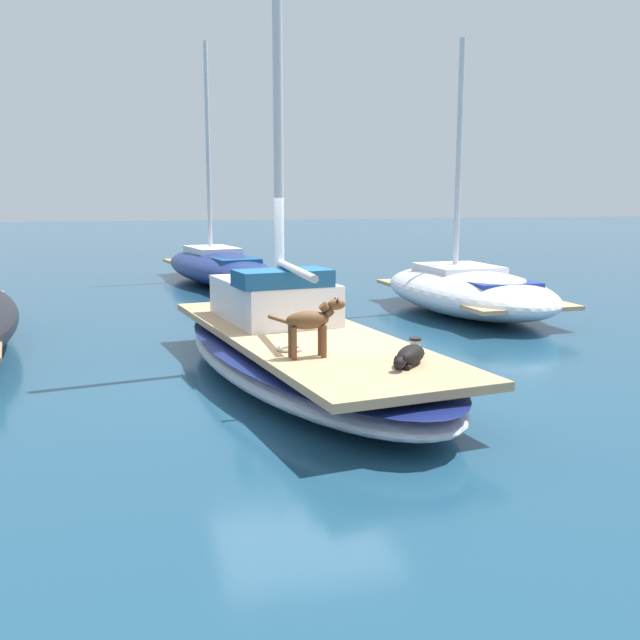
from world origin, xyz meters
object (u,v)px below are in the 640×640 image
object	(u,v)px
coiled_rope	(290,349)
dog_brown	(311,322)
moored_boat_far_astern	(218,266)
moored_boat_starboard_side	(467,290)
sailboat_main	(303,356)
deck_winch	(415,347)
dog_black	(410,356)

from	to	relation	value
coiled_rope	dog_brown	bearing A→B (deg)	-68.51
moored_boat_far_astern	moored_boat_starboard_side	bearing A→B (deg)	-55.19
sailboat_main	moored_boat_starboard_side	size ratio (longest dim) A/B	1.30
dog_brown	coiled_rope	distance (m)	0.61
sailboat_main	deck_winch	xyz separation A→B (m)	(1.00, -1.69, 0.42)
deck_winch	moored_boat_starboard_side	xyz separation A→B (m)	(3.67, 6.28, -0.24)
sailboat_main	dog_brown	bearing A→B (deg)	-98.79
sailboat_main	dog_black	distance (m)	2.32
sailboat_main	moored_boat_far_astern	bearing A→B (deg)	89.73
dog_black	dog_brown	xyz separation A→B (m)	(-0.98, 0.66, 0.32)
dog_brown	coiled_rope	world-z (taller)	dog_brown
dog_brown	dog_black	bearing A→B (deg)	-34.11
deck_winch	coiled_rope	distance (m)	1.53
moored_boat_far_astern	moored_boat_starboard_side	size ratio (longest dim) A/B	1.21
dog_black	coiled_rope	bearing A→B (deg)	136.43
deck_winch	moored_boat_far_astern	xyz separation A→B (m)	(-0.94, 12.91, -0.25)
dog_black	deck_winch	size ratio (longest dim) A/B	3.75
coiled_rope	moored_boat_starboard_side	bearing A→B (deg)	48.15
sailboat_main	coiled_rope	world-z (taller)	coiled_rope
moored_boat_far_astern	moored_boat_starboard_side	xyz separation A→B (m)	(4.61, -6.64, 0.01)
sailboat_main	coiled_rope	xyz separation A→B (m)	(-0.40, -1.07, 0.35)
dog_black	sailboat_main	bearing A→B (deg)	109.03
deck_winch	moored_boat_far_astern	bearing A→B (deg)	94.17
dog_black	moored_boat_starboard_side	xyz separation A→B (m)	(3.92, 6.75, -0.25)
moored_boat_starboard_side	sailboat_main	bearing A→B (deg)	-135.48
deck_winch	moored_boat_starboard_side	bearing A→B (deg)	59.66
deck_winch	coiled_rope	xyz separation A→B (m)	(-1.40, 0.62, -0.08)
moored_boat_far_astern	deck_winch	bearing A→B (deg)	-85.83
sailboat_main	moored_boat_starboard_side	world-z (taller)	moored_boat_starboard_side
sailboat_main	moored_boat_far_astern	xyz separation A→B (m)	(0.05, 11.23, 0.18)
dog_black	coiled_rope	distance (m)	1.58
dog_black	coiled_rope	world-z (taller)	dog_black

